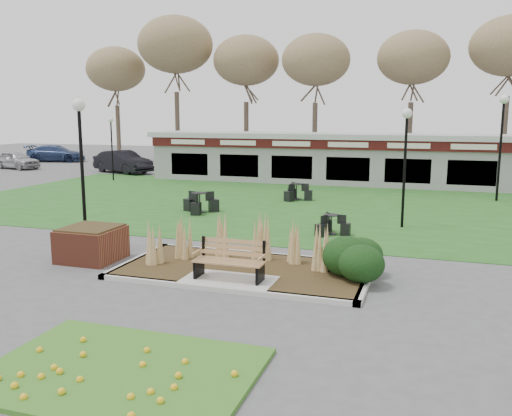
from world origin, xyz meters
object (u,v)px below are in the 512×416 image
(lamp_post_mid_left, at_px, (81,141))
(brick_planter, at_px, (91,243))
(lamp_post_far_right, at_px, (406,142))
(car_silver, at_px, (17,160))
(food_pavilion, at_px, (352,158))
(bistro_set_a, at_px, (296,195))
(park_bench, at_px, (230,259))
(lamp_post_far_left, at_px, (111,135))
(car_blue, at_px, (56,153))
(bistro_set_b, at_px, (200,206))
(bistro_set_c, at_px, (331,228))
(lamp_post_mid_right, at_px, (502,124))
(car_black, at_px, (123,162))

(lamp_post_mid_left, bearing_deg, brick_planter, -48.26)
(lamp_post_far_right, relative_size, car_silver, 1.08)
(lamp_post_far_right, xyz_separation_m, car_silver, (-28.30, 12.81, -2.40))
(food_pavilion, relative_size, bistro_set_a, 17.15)
(park_bench, relative_size, lamp_post_far_left, 0.45)
(food_pavilion, relative_size, car_blue, 5.07)
(food_pavilion, xyz_separation_m, lamp_post_far_left, (-14.00, -2.96, 1.31))
(brick_planter, xyz_separation_m, lamp_post_mid_left, (-0.93, 1.04, 2.77))
(park_bench, distance_m, bistro_set_b, 9.55)
(bistro_set_a, height_order, bistro_set_c, bistro_set_a)
(food_pavilion, distance_m, car_blue, 26.95)
(brick_planter, height_order, lamp_post_mid_right, lamp_post_mid_right)
(food_pavilion, distance_m, lamp_post_mid_left, 18.78)
(lamp_post_mid_right, relative_size, car_blue, 1.00)
(lamp_post_far_right, xyz_separation_m, bistro_set_a, (-5.08, 4.86, -2.79))
(park_bench, height_order, bistro_set_c, park_bench)
(lamp_post_far_right, bearing_deg, food_pavilion, 106.71)
(car_blue, bearing_deg, car_black, -133.48)
(bistro_set_c, bearing_deg, bistro_set_a, 112.93)
(food_pavilion, bearing_deg, lamp_post_mid_right, -30.03)
(car_silver, bearing_deg, lamp_post_mid_left, -120.75)
(food_pavilion, height_order, bistro_set_c, food_pavilion)
(bistro_set_a, xyz_separation_m, car_blue, (-24.45, 13.95, 0.43))
(lamp_post_mid_left, bearing_deg, bistro_set_a, 71.04)
(bistro_set_b, bearing_deg, car_black, 132.32)
(lamp_post_far_left, relative_size, bistro_set_c, 3.03)
(brick_planter, distance_m, bistro_set_c, 7.77)
(bistro_set_b, relative_size, car_silver, 0.39)
(brick_planter, height_order, car_silver, car_silver)
(food_pavilion, relative_size, car_black, 5.26)
(lamp_post_far_right, distance_m, lamp_post_far_left, 19.63)
(park_bench, bearing_deg, bistro_set_c, 77.45)
(lamp_post_far_right, relative_size, lamp_post_far_left, 1.10)
(brick_planter, relative_size, food_pavilion, 0.06)
(park_bench, relative_size, bistro_set_a, 1.19)
(lamp_post_mid_left, xyz_separation_m, lamp_post_far_left, (-8.67, 14.96, -0.46))
(park_bench, bearing_deg, food_pavilion, 90.00)
(bistro_set_c, relative_size, car_black, 0.27)
(car_silver, bearing_deg, food_pavilion, -78.86)
(bistro_set_a, height_order, car_blue, car_blue)
(park_bench, height_order, lamp_post_far_right, lamp_post_far_right)
(car_silver, xyz_separation_m, car_blue, (-1.23, 6.00, 0.04))
(park_bench, xyz_separation_m, car_silver, (-24.77, 20.75, 0.08))
(food_pavilion, distance_m, car_black, 15.84)
(lamp_post_far_left, height_order, car_silver, lamp_post_far_left)
(lamp_post_far_left, bearing_deg, food_pavilion, 11.95)
(car_blue, bearing_deg, lamp_post_far_left, -142.85)
(food_pavilion, bearing_deg, car_black, 176.24)
(bistro_set_a, relative_size, bistro_set_c, 1.14)
(bistro_set_a, xyz_separation_m, bistro_set_b, (-2.99, -4.40, 0.02))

